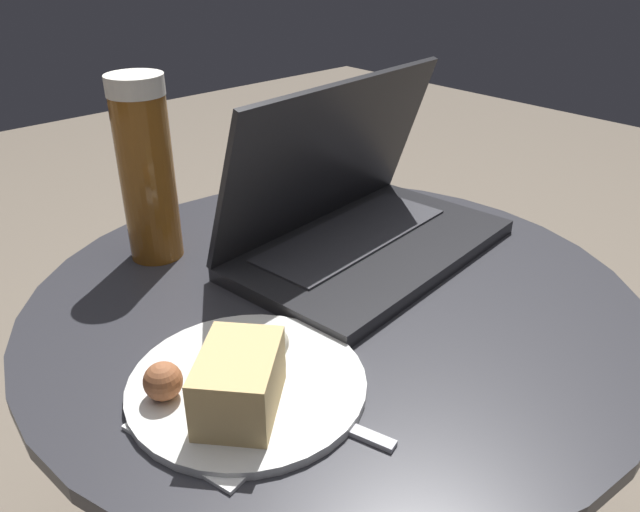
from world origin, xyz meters
The scene contains 6 objects.
table centered at (0.00, 0.00, 0.41)m, with size 0.72×0.72×0.56m.
napkin centered at (-0.19, -0.08, 0.56)m, with size 0.20×0.16×0.00m.
laptop centered at (0.10, 0.06, 0.61)m, with size 0.40×0.26×0.23m.
beer_glass centered at (-0.10, 0.23, 0.68)m, with size 0.07×0.07×0.24m.
snack_plate centered at (-0.19, -0.08, 0.58)m, with size 0.23×0.23×0.07m.
fork centered at (-0.16, -0.12, 0.56)m, with size 0.07×0.17×0.00m.
Camera 1 is at (-0.44, -0.46, 0.95)m, focal length 35.00 mm.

